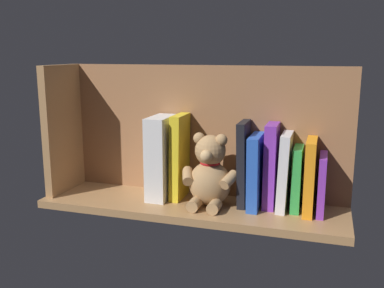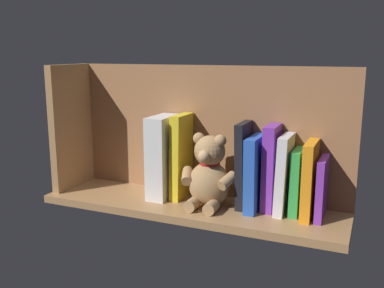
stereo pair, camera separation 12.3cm
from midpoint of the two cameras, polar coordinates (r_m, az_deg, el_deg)
The scene contains 13 objects.
ground_plane at distance 127.79cm, azimuth 2.77°, elevation -8.18°, with size 87.98×24.31×2.20cm, color #A87A4C.
shelf_back_panel at distance 131.37cm, azimuth 4.38°, elevation 1.71°, with size 87.98×1.50×39.13cm, color #9A6641.
shelf_side_divider at distance 142.09cm, azimuth -13.22°, elevation 2.21°, with size 2.40×18.31×39.13cm, color #A87A4C.
book_0 at distance 120.58cm, azimuth 19.53°, elevation -5.52°, with size 1.91×11.95×16.18cm, color purple.
book_1 at distance 119.81cm, azimuth 18.05°, elevation -4.52°, with size 2.64×12.78×20.22cm, color orange.
book_2 at distance 121.70cm, azimuth 16.46°, elevation -4.79°, with size 2.40×10.20×17.66cm, color green.
book_3 at distance 120.92cm, azimuth 14.87°, elevation -3.89°, with size 2.59×11.60×21.37cm, color silver.
book_4 at distance 122.03cm, azimuth 13.19°, elevation -3.10°, with size 3.17×9.82×23.68cm, color purple.
book_5 at distance 121.62cm, azimuth 11.15°, elevation -3.82°, with size 3.04×13.06×20.56cm, color blue.
book_6 at distance 123.04cm, azimuth 9.68°, elevation -2.76°, with size 2.27×10.67×23.96cm, color black.
teddy_bear at distance 122.17cm, azimuth 5.05°, elevation -4.09°, with size 16.95×13.19×20.87cm.
book_7 at distance 128.49cm, azimuth 1.32°, elevation -1.68°, with size 2.91×10.77×25.13cm, color yellow.
dictionary_thick_white at distance 129.43cm, azimuth -1.07°, elevation -1.71°, with size 5.87×13.15×24.54cm, color silver.
Camera 2 is at (-47.34, 110.35, 43.05)cm, focal length 40.66 mm.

